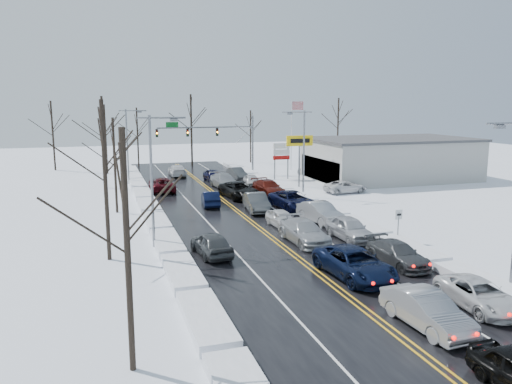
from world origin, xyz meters
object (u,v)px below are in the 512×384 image
object	(u,v)px
traffic_signal_mast	(217,135)
tires_plus_sign	(300,144)
flagpole	(293,129)
dealership_building	(390,158)
oncoming_car_0	(211,206)

from	to	relation	value
traffic_signal_mast	tires_plus_sign	bearing A→B (deg)	-59.54
flagpole	dealership_building	distance (m)	15.24
traffic_signal_mast	flagpole	distance (m)	11.90
tires_plus_sign	dealership_building	world-z (taller)	tires_plus_sign
traffic_signal_mast	oncoming_car_0	bearing A→B (deg)	-105.00
traffic_signal_mast	oncoming_car_0	size ratio (longest dim) A/B	3.07
tires_plus_sign	dealership_building	distance (m)	13.82
flagpole	oncoming_car_0	distance (m)	28.20
traffic_signal_mast	flagpole	xyz separation A→B (m)	(11.72, 2.01, 0.45)
traffic_signal_mast	oncoming_car_0	world-z (taller)	traffic_signal_mast
dealership_building	tires_plus_sign	bearing A→B (deg)	-171.53
tires_plus_sign	oncoming_car_0	distance (m)	15.37
flagpole	dealership_building	world-z (taller)	flagpole
tires_plus_sign	flagpole	distance (m)	14.79
tires_plus_sign	oncoming_car_0	size ratio (longest dim) A/B	1.39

